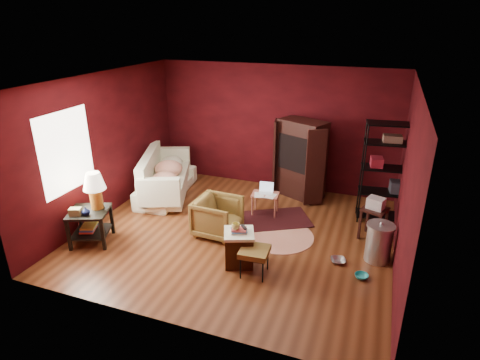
% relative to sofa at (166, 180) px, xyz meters
% --- Properties ---
extents(room, '(5.54, 5.04, 2.84)m').
position_rel_sofa_xyz_m(room, '(2.03, -1.09, 1.02)').
color(room, brown).
rests_on(room, ground).
extents(sofa, '(0.80, 2.00, 0.76)m').
position_rel_sofa_xyz_m(sofa, '(0.00, 0.00, 0.00)').
color(sofa, white).
rests_on(sofa, ground).
extents(armchair, '(0.75, 0.79, 0.78)m').
position_rel_sofa_xyz_m(armchair, '(1.76, -1.20, 0.01)').
color(armchair, black).
rests_on(armchair, ground).
extents(pet_bowl_steel, '(0.25, 0.12, 0.25)m').
position_rel_sofa_xyz_m(pet_bowl_steel, '(3.97, -1.38, -0.26)').
color(pet_bowl_steel, '#B0B4B8').
rests_on(pet_bowl_steel, ground).
extents(pet_bowl_turquoise, '(0.21, 0.08, 0.21)m').
position_rel_sofa_xyz_m(pet_bowl_turquoise, '(4.37, -1.70, -0.28)').
color(pet_bowl_turquoise, '#29BEC1').
rests_on(pet_bowl_turquoise, ground).
extents(vase, '(0.15, 0.15, 0.14)m').
position_rel_sofa_xyz_m(vase, '(-0.18, -2.36, 0.30)').
color(vase, '#0B1339').
rests_on(vase, side_table).
extents(mug, '(0.16, 0.14, 0.13)m').
position_rel_sofa_xyz_m(mug, '(2.41, -2.01, 0.33)').
color(mug, '#D2C767').
rests_on(mug, hamper).
extents(side_table, '(0.84, 0.84, 1.28)m').
position_rel_sofa_xyz_m(side_table, '(-0.21, -2.14, 0.38)').
color(side_table, black).
rests_on(side_table, ground).
extents(sofa_cushions, '(1.57, 2.33, 0.91)m').
position_rel_sofa_xyz_m(sofa_cushions, '(-0.04, -0.04, 0.06)').
color(sofa_cushions, white).
rests_on(sofa_cushions, sofa).
extents(hamper, '(0.61, 0.61, 0.66)m').
position_rel_sofa_xyz_m(hamper, '(2.45, -1.97, -0.08)').
color(hamper, '#3D200E').
rests_on(hamper, ground).
extents(footstool, '(0.47, 0.47, 0.45)m').
position_rel_sofa_xyz_m(footstool, '(2.78, -2.16, 0.01)').
color(footstool, black).
rests_on(footstool, ground).
extents(rug_round, '(1.32, 1.32, 0.01)m').
position_rel_sofa_xyz_m(rug_round, '(2.84, -0.90, -0.38)').
color(rug_round, beige).
rests_on(rug_round, ground).
extents(rug_oriental, '(1.58, 1.42, 0.01)m').
position_rel_sofa_xyz_m(rug_oriental, '(2.61, -0.30, -0.36)').
color(rug_oriental, '#471317').
rests_on(rug_oriental, ground).
extents(laptop_desk, '(0.56, 0.46, 0.66)m').
position_rel_sofa_xyz_m(laptop_desk, '(2.34, -0.13, 0.03)').
color(laptop_desk, '#C06A58').
rests_on(laptop_desk, ground).
extents(tv_armoire, '(1.23, 1.03, 1.72)m').
position_rel_sofa_xyz_m(tv_armoire, '(2.78, 1.01, 0.51)').
color(tv_armoire, black).
rests_on(tv_armoire, ground).
extents(wire_shelving, '(1.01, 0.54, 1.97)m').
position_rel_sofa_xyz_m(wire_shelving, '(4.58, 0.42, 0.70)').
color(wire_shelving, black).
rests_on(wire_shelving, ground).
extents(small_stand, '(0.51, 0.51, 0.80)m').
position_rel_sofa_xyz_m(small_stand, '(4.43, -0.38, 0.22)').
color(small_stand, black).
rests_on(small_stand, ground).
extents(trash_can, '(0.55, 0.55, 0.71)m').
position_rel_sofa_xyz_m(trash_can, '(4.56, -1.09, -0.05)').
color(trash_can, silver).
rests_on(trash_can, ground).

